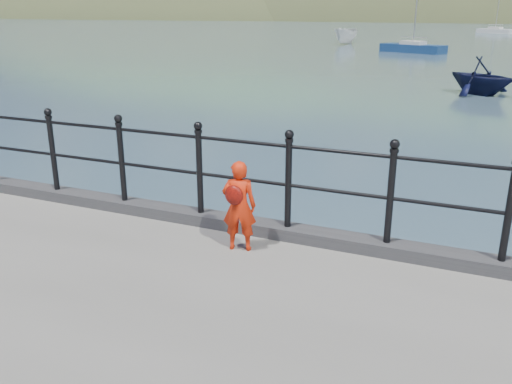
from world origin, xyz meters
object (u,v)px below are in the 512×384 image
at_px(launch_navy, 481,76).
at_px(sailboat_deep, 495,31).
at_px(child, 239,205).
at_px(railing, 242,167).
at_px(launch_white, 346,36).
at_px(sailboat_port, 413,49).

distance_m(launch_navy, sailboat_deep, 68.37).
relative_size(child, sailboat_deep, 0.13).
bearing_deg(sailboat_deep, launch_navy, -58.54).
relative_size(railing, launch_white, 3.96).
bearing_deg(railing, sailboat_deep, 88.62).
xyz_separation_m(railing, child, (0.20, -0.54, -0.28)).
relative_size(railing, child, 16.98).
relative_size(launch_white, launch_navy, 1.44).
relative_size(child, sailboat_port, 0.13).
distance_m(child, launch_white, 55.35).
relative_size(launch_white, sailboat_deep, 0.55).
bearing_deg(launch_white, child, -70.20).
distance_m(railing, launch_white, 54.78).
xyz_separation_m(railing, launch_navy, (2.20, 20.65, -0.99)).
bearing_deg(sailboat_port, sailboat_deep, 105.21).
bearing_deg(launch_white, launch_navy, -59.36).
relative_size(launch_navy, sailboat_deep, 0.38).
relative_size(railing, sailboat_deep, 2.19).
height_order(child, launch_navy, child).
relative_size(railing, launch_navy, 5.71).
height_order(railing, launch_white, railing).
xyz_separation_m(launch_white, sailboat_port, (8.24, -8.82, -0.54)).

